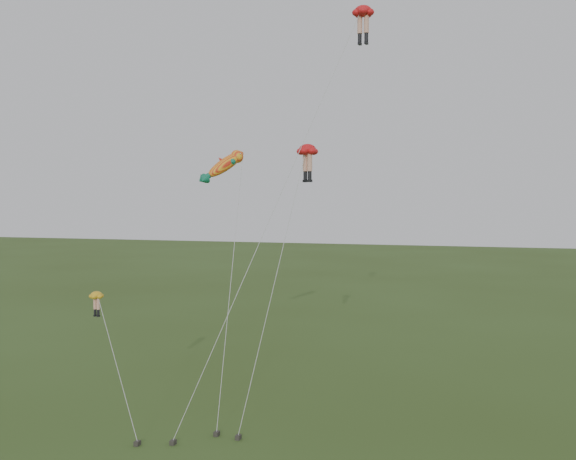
# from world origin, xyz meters

# --- Properties ---
(ground) EXTENTS (300.00, 300.00, 0.00)m
(ground) POSITION_xyz_m (0.00, 0.00, 0.00)
(ground) COLOR #304418
(ground) RESTS_ON ground
(legs_kite_red_high) EXTENTS (8.95, 10.54, 24.40)m
(legs_kite_red_high) POSITION_xyz_m (6.81, 6.99, 23.39)
(legs_kite_red_high) COLOR red
(legs_kite_red_high) RESTS_ON ground
(legs_kite_red_mid) EXTENTS (3.40, 6.18, 15.89)m
(legs_kite_red_mid) POSITION_xyz_m (4.22, 4.26, 15.08)
(legs_kite_red_mid) COLOR red
(legs_kite_red_mid) RESTS_ON ground
(legs_kite_yellow) EXTENTS (4.87, 3.57, 7.42)m
(legs_kite_yellow) POSITION_xyz_m (-6.71, -0.35, 6.66)
(legs_kite_yellow) COLOR gold
(legs_kite_yellow) RESTS_ON ground
(fish_kite) EXTENTS (3.83, 8.65, 16.10)m
(fish_kite) POSITION_xyz_m (-1.73, 6.48, 14.84)
(fish_kite) COLOR yellow
(fish_kite) RESTS_ON ground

